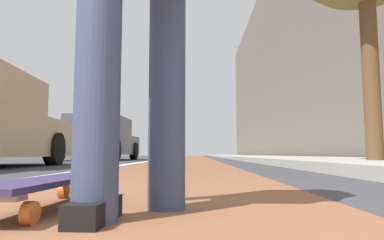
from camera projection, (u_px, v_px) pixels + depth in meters
ground_plane at (187, 161)px, 10.29m from camera, size 80.00×80.00×0.00m
bike_lane_paint at (193, 157)px, 24.22m from camera, size 56.00×1.84×0.00m
lane_stripe_white at (174, 158)px, 20.26m from camera, size 52.00×0.16×0.01m
sidewalk_curb at (253, 157)px, 18.21m from camera, size 52.00×3.20×0.12m
building_facade at (279, 62)px, 22.77m from camera, size 40.00×1.20×12.66m
skateboard at (51, 184)px, 1.30m from camera, size 0.85×0.24×0.11m
parked_car_mid at (100, 139)px, 11.95m from camera, size 4.32×2.11×1.49m
traffic_light at (168, 111)px, 21.16m from camera, size 0.33×0.28×4.10m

